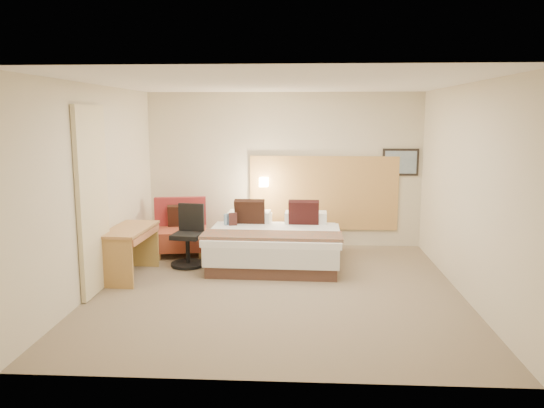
# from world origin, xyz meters

# --- Properties ---
(floor) EXTENTS (4.80, 5.00, 0.02)m
(floor) POSITION_xyz_m (0.00, 0.00, -0.01)
(floor) COLOR #7A6952
(floor) RESTS_ON ground
(ceiling) EXTENTS (4.80, 5.00, 0.02)m
(ceiling) POSITION_xyz_m (0.00, 0.00, 2.71)
(ceiling) COLOR white
(ceiling) RESTS_ON floor
(wall_back) EXTENTS (4.80, 0.02, 2.70)m
(wall_back) POSITION_xyz_m (0.00, 2.51, 1.35)
(wall_back) COLOR beige
(wall_back) RESTS_ON floor
(wall_front) EXTENTS (4.80, 0.02, 2.70)m
(wall_front) POSITION_xyz_m (0.00, -2.51, 1.35)
(wall_front) COLOR beige
(wall_front) RESTS_ON floor
(wall_left) EXTENTS (0.02, 5.00, 2.70)m
(wall_left) POSITION_xyz_m (-2.41, 0.00, 1.35)
(wall_left) COLOR beige
(wall_left) RESTS_ON floor
(wall_right) EXTENTS (0.02, 5.00, 2.70)m
(wall_right) POSITION_xyz_m (2.41, 0.00, 1.35)
(wall_right) COLOR beige
(wall_right) RESTS_ON floor
(headboard_panel) EXTENTS (2.60, 0.04, 1.30)m
(headboard_panel) POSITION_xyz_m (0.70, 2.47, 0.95)
(headboard_panel) COLOR tan
(headboard_panel) RESTS_ON wall_back
(art_frame) EXTENTS (0.62, 0.03, 0.47)m
(art_frame) POSITION_xyz_m (2.02, 2.48, 1.50)
(art_frame) COLOR black
(art_frame) RESTS_ON wall_back
(art_canvas) EXTENTS (0.54, 0.01, 0.39)m
(art_canvas) POSITION_xyz_m (2.02, 2.46, 1.50)
(art_canvas) COLOR slate
(art_canvas) RESTS_ON wall_back
(lamp_arm) EXTENTS (0.02, 0.12, 0.02)m
(lamp_arm) POSITION_xyz_m (-0.35, 2.42, 1.15)
(lamp_arm) COLOR white
(lamp_arm) RESTS_ON wall_back
(lamp_shade) EXTENTS (0.15, 0.15, 0.15)m
(lamp_shade) POSITION_xyz_m (-0.35, 2.36, 1.15)
(lamp_shade) COLOR #FBE9C3
(lamp_shade) RESTS_ON wall_back
(curtain) EXTENTS (0.06, 0.90, 2.42)m
(curtain) POSITION_xyz_m (-2.36, -0.25, 1.22)
(curtain) COLOR beige
(curtain) RESTS_ON wall_left
(bottle_a) EXTENTS (0.07, 0.07, 0.20)m
(bottle_a) POSITION_xyz_m (-0.90, 1.46, 0.65)
(bottle_a) COLOR #85AECE
(bottle_a) RESTS_ON side_table
(bottle_b) EXTENTS (0.07, 0.07, 0.20)m
(bottle_b) POSITION_xyz_m (-0.86, 1.50, 0.65)
(bottle_b) COLOR #7A9ABD
(bottle_b) RESTS_ON side_table
(menu_folder) EXTENTS (0.14, 0.08, 0.22)m
(menu_folder) POSITION_xyz_m (-0.78, 1.44, 0.66)
(menu_folder) COLOR #3C1B18
(menu_folder) RESTS_ON side_table
(bed) EXTENTS (2.05, 1.99, 0.97)m
(bed) POSITION_xyz_m (-0.09, 1.31, 0.32)
(bed) COLOR #482D24
(bed) RESTS_ON floor
(lounge_chair) EXTENTS (0.99, 0.91, 0.92)m
(lounge_chair) POSITION_xyz_m (-1.72, 1.79, 0.37)
(lounge_chair) COLOR tan
(lounge_chair) RESTS_ON floor
(side_table) EXTENTS (0.61, 0.61, 0.55)m
(side_table) POSITION_xyz_m (-0.85, 1.44, 0.31)
(side_table) COLOR silver
(side_table) RESTS_ON floor
(desk) EXTENTS (0.58, 1.17, 0.72)m
(desk) POSITION_xyz_m (-2.11, 0.44, 0.57)
(desk) COLOR #AE7844
(desk) RESTS_ON floor
(desk_chair) EXTENTS (0.60, 0.60, 0.94)m
(desk_chair) POSITION_xyz_m (-1.42, 1.08, 0.39)
(desk_chair) COLOR black
(desk_chair) RESTS_ON floor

